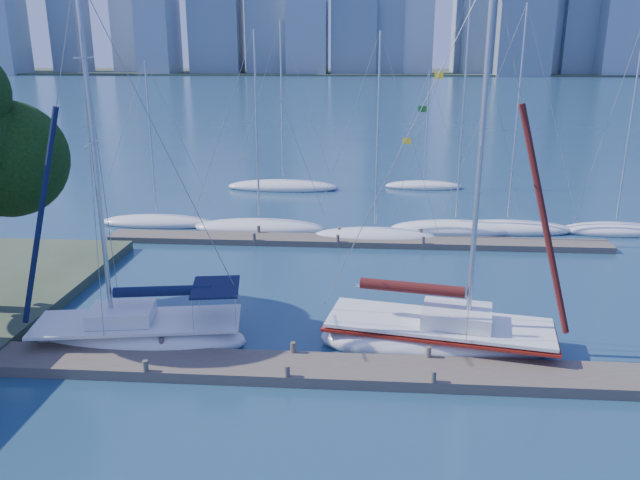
{
  "coord_description": "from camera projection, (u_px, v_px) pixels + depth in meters",
  "views": [
    {
      "loc": [
        2.56,
        -19.99,
        11.19
      ],
      "look_at": [
        0.78,
        4.0,
        3.86
      ],
      "focal_mm": 35.0,
      "sensor_mm": 36.0,
      "label": 1
    }
  ],
  "objects": [
    {
      "name": "far_shore",
      "position": [
        363.0,
        73.0,
        327.77
      ],
      "size": [
        800.0,
        100.0,
        1.5
      ],
      "primitive_type": "cube",
      "color": "#38472D",
      "rests_on": "ground"
    },
    {
      "name": "bg_boat_7",
      "position": [
        424.0,
        186.0,
        52.76
      ],
      "size": [
        6.76,
        3.77,
        9.9
      ],
      "rotation": [
        0.0,
        0.0,
        0.31
      ],
      "color": "silver",
      "rests_on": "ground"
    },
    {
      "name": "sailboat_navy",
      "position": [
        138.0,
        318.0,
        24.5
      ],
      "size": [
        8.91,
        4.13,
        14.36
      ],
      "rotation": [
        0.0,
        0.0,
        0.16
      ],
      "color": "silver",
      "rests_on": "ground"
    },
    {
      "name": "bg_boat_6",
      "position": [
        283.0,
        186.0,
        52.28
      ],
      "size": [
        9.49,
        5.95,
        13.82
      ],
      "rotation": [
        0.0,
        0.0,
        -0.41
      ],
      "color": "silver",
      "rests_on": "ground"
    },
    {
      "name": "bg_boat_5",
      "position": [
        615.0,
        229.0,
        39.72
      ],
      "size": [
        7.08,
        4.55,
        13.57
      ],
      "rotation": [
        0.0,
        0.0,
        0.4
      ],
      "color": "silver",
      "rests_on": "ground"
    },
    {
      "name": "ground",
      "position": [
        290.0,
        374.0,
        22.51
      ],
      "size": [
        700.0,
        700.0,
        0.0
      ],
      "primitive_type": "plane",
      "color": "navy",
      "rests_on": "ground"
    },
    {
      "name": "bg_boat_4",
      "position": [
        507.0,
        228.0,
        40.07
      ],
      "size": [
        8.62,
        4.5,
        14.19
      ],
      "rotation": [
        0.0,
        0.0,
        -0.29
      ],
      "color": "silver",
      "rests_on": "ground"
    },
    {
      "name": "bg_boat_2",
      "position": [
        375.0,
        236.0,
        38.29
      ],
      "size": [
        7.98,
        4.23,
        12.61
      ],
      "rotation": [
        0.0,
        0.0,
        -0.27
      ],
      "color": "silver",
      "rests_on": "ground"
    },
    {
      "name": "far_dock",
      "position": [
        355.0,
        241.0,
        37.58
      ],
      "size": [
        30.0,
        1.8,
        0.36
      ],
      "primitive_type": "cube",
      "color": "brown",
      "rests_on": "ground"
    },
    {
      "name": "bg_boat_3",
      "position": [
        455.0,
        228.0,
        39.96
      ],
      "size": [
        8.26,
        2.28,
        15.16
      ],
      "rotation": [
        0.0,
        0.0,
        0.0
      ],
      "color": "silver",
      "rests_on": "ground"
    },
    {
      "name": "bg_boat_0",
      "position": [
        157.0,
        222.0,
        41.59
      ],
      "size": [
        7.78,
        4.52,
        10.92
      ],
      "rotation": [
        0.0,
        0.0,
        0.35
      ],
      "color": "silver",
      "rests_on": "ground"
    },
    {
      "name": "sailboat_maroon",
      "position": [
        440.0,
        322.0,
        24.24
      ],
      "size": [
        9.67,
        4.68,
        14.6
      ],
      "rotation": [
        0.0,
        0.0,
        -0.18
      ],
      "color": "silver",
      "rests_on": "ground"
    },
    {
      "name": "bg_boat_1",
      "position": [
        260.0,
        227.0,
        40.22
      ],
      "size": [
        8.61,
        2.81,
        12.78
      ],
      "rotation": [
        0.0,
        0.0,
        0.06
      ],
      "color": "silver",
      "rests_on": "ground"
    },
    {
      "name": "near_dock",
      "position": [
        290.0,
        369.0,
        22.45
      ],
      "size": [
        26.0,
        2.0,
        0.4
      ],
      "primitive_type": "cube",
      "color": "brown",
      "rests_on": "ground"
    }
  ]
}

